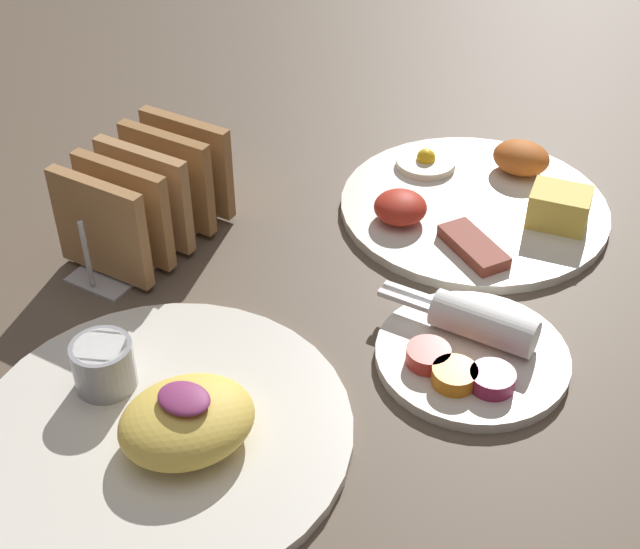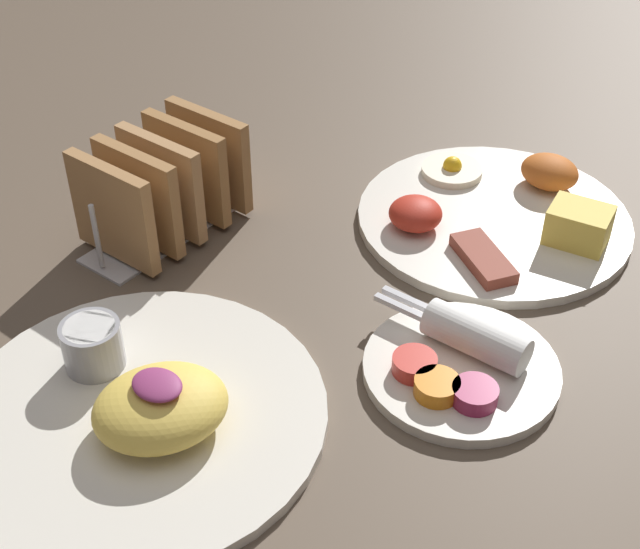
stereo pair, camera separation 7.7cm
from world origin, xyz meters
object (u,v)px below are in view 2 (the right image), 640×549
at_px(plate_breakfast, 498,213).
at_px(plate_condiments, 462,363).
at_px(toast_rack, 164,187).
at_px(plate_foreground, 142,407).

bearing_deg(plate_breakfast, plate_condiments, -68.94).
relative_size(plate_condiments, toast_rack, 0.96).
height_order(plate_breakfast, plate_foreground, plate_foreground).
relative_size(plate_condiments, plate_foreground, 0.60).
bearing_deg(plate_foreground, plate_breakfast, 77.81).
xyz_separation_m(plate_breakfast, toast_rack, (-0.25, -0.21, 0.04)).
distance_m(plate_breakfast, plate_foreground, 0.41).
distance_m(plate_condiments, plate_foreground, 0.25).
distance_m(plate_breakfast, plate_condiments, 0.22).
height_order(plate_breakfast, plate_condiments, plate_breakfast).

